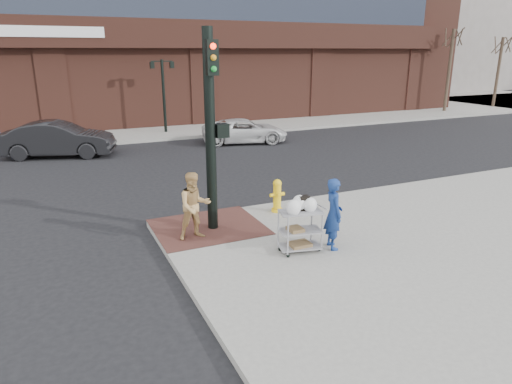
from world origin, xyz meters
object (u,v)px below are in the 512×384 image
utility_cart (300,227)px  sedan_dark (58,139)px  woman_blue (334,214)px  pedestrian_tan (195,206)px  minivan_white (245,131)px  lamp_post (163,88)px  fire_hydrant (277,195)px  traffic_signal_pole (211,126)px

utility_cart → sedan_dark: bearing=108.7°
woman_blue → utility_cart: (-0.79, 0.15, -0.25)m
utility_cart → pedestrian_tan: bearing=138.5°
minivan_white → utility_cart: (-4.31, -13.26, 0.13)m
lamp_post → utility_cart: lamp_post is taller
fire_hydrant → pedestrian_tan: bearing=-161.6°
minivan_white → sedan_dark: bearing=102.0°
pedestrian_tan → fire_hydrant: (2.73, 0.91, -0.35)m
lamp_post → sedan_dark: lamp_post is taller
minivan_white → utility_cart: utility_cart is taller
traffic_signal_pole → woman_blue: bearing=-47.8°
minivan_white → fire_hydrant: 11.19m
utility_cart → fire_hydrant: (0.76, 2.65, -0.11)m
lamp_post → traffic_signal_pole: 15.43m
traffic_signal_pole → fire_hydrant: bearing=12.5°
woman_blue → pedestrian_tan: woman_blue is taller
lamp_post → woman_blue: bearing=-91.2°
lamp_post → utility_cart: (-1.16, -17.41, -1.87)m
lamp_post → sedan_dark: size_ratio=0.83×
woman_blue → fire_hydrant: (-0.03, 2.80, -0.35)m
minivan_white → utility_cart: 13.95m
woman_blue → pedestrian_tan: size_ratio=1.01×
pedestrian_tan → minivan_white: 13.13m
pedestrian_tan → fire_hydrant: size_ratio=1.74×
lamp_post → minivan_white: lamp_post is taller
traffic_signal_pole → minivan_white: (5.63, 11.08, -2.21)m
traffic_signal_pole → minivan_white: size_ratio=1.13×
lamp_post → utility_cart: bearing=-93.8°
woman_blue → utility_cart: size_ratio=1.28×
woman_blue → fire_hydrant: 2.82m
sedan_dark → minivan_white: size_ratio=1.09×
pedestrian_tan → utility_cart: bearing=-41.9°
traffic_signal_pole → sedan_dark: traffic_signal_pole is taller
lamp_post → minivan_white: (3.15, -4.15, -2.00)m
lamp_post → woman_blue: (-0.36, -17.56, -1.62)m
woman_blue → lamp_post: bearing=12.5°
sedan_dark → traffic_signal_pole: bearing=-146.7°
woman_blue → fire_hydrant: woman_blue is taller
fire_hydrant → sedan_dark: bearing=116.0°
pedestrian_tan → sedan_dark: 12.27m
pedestrian_tan → traffic_signal_pole: bearing=34.3°
lamp_post → utility_cart: 17.55m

